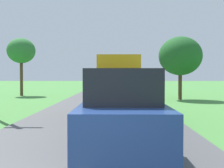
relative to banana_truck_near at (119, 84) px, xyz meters
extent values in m
cube|color=#2D2D30|center=(-0.01, -0.91, -0.78)|extent=(0.90, 5.51, 0.24)
cube|color=brown|center=(-0.01, -0.91, -0.58)|extent=(2.30, 5.80, 0.20)
cube|color=gold|center=(-0.01, 1.04, 0.47)|extent=(2.10, 1.90, 1.90)
cube|color=black|center=(-0.01, 2.00, 0.80)|extent=(1.78, 0.02, 0.76)
cube|color=#232328|center=(-1.12, -1.88, 0.07)|extent=(0.08, 3.85, 1.10)
cube|color=#232328|center=(1.10, -1.88, 0.07)|extent=(0.08, 3.85, 1.10)
cube|color=#232328|center=(-0.01, -3.77, 0.07)|extent=(2.30, 0.08, 1.10)
cube|color=#232328|center=(-0.01, 0.00, 0.07)|extent=(2.30, 0.08, 1.10)
cylinder|color=black|center=(-1.06, 0.89, -0.88)|extent=(0.28, 1.00, 1.00)
cylinder|color=black|center=(1.04, 0.89, -0.88)|extent=(0.28, 1.00, 1.00)
cylinder|color=black|center=(-1.06, -2.50, -0.88)|extent=(0.28, 1.00, 1.00)
cylinder|color=black|center=(1.04, -2.50, -0.88)|extent=(0.28, 1.00, 1.00)
ellipsoid|color=#BBCE1A|center=(0.40, -1.39, -0.30)|extent=(0.46, 0.45, 0.49)
ellipsoid|color=#A8D21C|center=(-0.83, -3.17, -0.31)|extent=(0.50, 0.57, 0.39)
ellipsoid|color=#ACC024|center=(-0.51, -2.97, -0.29)|extent=(0.47, 0.57, 0.43)
ellipsoid|color=#BDD11A|center=(0.63, -1.34, -0.31)|extent=(0.45, 0.56, 0.50)
ellipsoid|color=gold|center=(0.35, -1.00, -0.26)|extent=(0.44, 0.43, 0.51)
ellipsoid|color=#B7C92C|center=(0.19, -0.68, -0.33)|extent=(0.55, 0.57, 0.42)
ellipsoid|color=#AAD320|center=(0.60, -2.33, 0.35)|extent=(0.51, 0.59, 0.36)
ellipsoid|color=#BBCC21|center=(0.01, -0.98, 0.03)|extent=(0.45, 0.41, 0.46)
cube|color=#2D2D30|center=(0.36, 14.06, -0.78)|extent=(0.90, 5.51, 0.24)
cube|color=brown|center=(0.36, 14.06, -0.58)|extent=(2.30, 5.80, 0.20)
cube|color=silver|center=(0.36, 16.01, 0.47)|extent=(2.10, 1.90, 1.90)
cube|color=black|center=(0.36, 16.97, 0.80)|extent=(1.78, 0.02, 0.76)
cube|color=brown|center=(-0.75, 13.09, 0.07)|extent=(0.08, 3.85, 1.10)
cube|color=brown|center=(1.47, 13.09, 0.07)|extent=(0.08, 3.85, 1.10)
cube|color=brown|center=(0.36, 11.20, 0.07)|extent=(2.30, 0.08, 1.10)
cube|color=brown|center=(0.36, 14.97, 0.07)|extent=(2.30, 0.08, 1.10)
cylinder|color=black|center=(-0.69, 15.86, -0.88)|extent=(0.28, 1.00, 1.00)
cylinder|color=black|center=(1.41, 15.86, -0.88)|extent=(0.28, 1.00, 1.00)
cylinder|color=black|center=(-0.69, 12.47, -0.88)|extent=(0.28, 1.00, 1.00)
cylinder|color=black|center=(1.41, 12.47, -0.88)|extent=(0.28, 1.00, 1.00)
ellipsoid|color=#B5CB24|center=(0.93, 12.95, -0.33)|extent=(0.56, 0.69, 0.37)
ellipsoid|color=#B6D024|center=(-0.28, 11.71, -0.01)|extent=(0.50, 0.57, 0.44)
ellipsoid|color=#B8CB29|center=(-0.40, 14.36, 0.03)|extent=(0.58, 0.69, 0.52)
ellipsoid|color=gold|center=(0.11, 13.93, -0.32)|extent=(0.50, 0.57, 0.39)
ellipsoid|color=#ACC820|center=(0.96, 11.56, 0.05)|extent=(0.42, 0.39, 0.38)
ellipsoid|color=#B9CA26|center=(-0.52, 12.40, 0.02)|extent=(0.44, 0.46, 0.42)
ellipsoid|color=#BACD2E|center=(0.72, 12.83, -0.33)|extent=(0.46, 0.47, 0.39)
ellipsoid|color=#B0C61E|center=(-0.24, 14.13, 0.31)|extent=(0.43, 0.44, 0.38)
ellipsoid|color=#BBC91E|center=(0.36, 11.70, 0.05)|extent=(0.44, 0.42, 0.42)
ellipsoid|color=#B3C922|center=(0.07, 13.71, -0.02)|extent=(0.53, 0.54, 0.42)
cylinder|color=#4C3823|center=(4.89, 8.69, -0.42)|extent=(0.28, 0.28, 2.08)
ellipsoid|color=#1E5623|center=(4.89, 8.69, 1.96)|extent=(3.35, 3.35, 3.02)
cylinder|color=#4C3823|center=(-9.02, 12.92, 0.13)|extent=(0.28, 0.28, 3.19)
ellipsoid|color=#2D7033|center=(-9.02, 12.92, 2.77)|extent=(2.61, 2.61, 2.35)
cube|color=navy|center=(-0.02, -6.83, -0.57)|extent=(1.70, 4.10, 0.80)
cube|color=black|center=(-0.02, -7.03, 0.18)|extent=(1.44, 2.05, 0.70)
cylinder|color=black|center=(-0.79, -5.56, -1.06)|extent=(0.20, 0.64, 0.64)
cylinder|color=black|center=(0.75, -5.56, -1.06)|extent=(0.20, 0.64, 0.64)
cylinder|color=black|center=(-0.79, -8.10, -1.06)|extent=(0.20, 0.64, 0.64)
cylinder|color=black|center=(0.75, -8.10, -1.06)|extent=(0.20, 0.64, 0.64)
camera|label=1|loc=(-0.16, -12.89, 0.40)|focal=44.19mm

